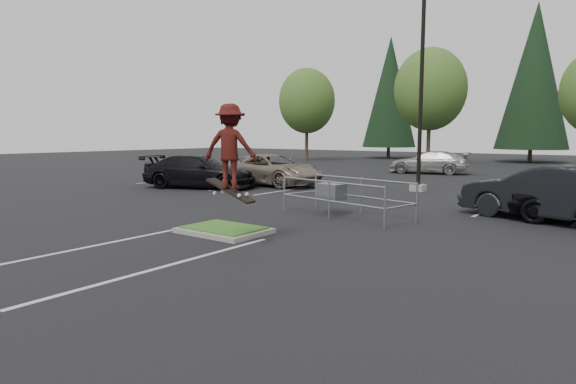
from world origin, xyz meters
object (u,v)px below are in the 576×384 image
Objects in this scene: decid_a at (307,103)px; skateboarder at (230,147)px; cart_corral at (334,192)px; conif_b at (535,76)px; car_far_silver at (430,162)px; conif_a at (390,92)px; car_r_charc at (550,193)px; light_pole at (421,89)px; decid_b at (430,92)px; car_l_tan at (271,170)px; car_l_black at (198,171)px.

skateboarder is (19.21, -31.03, -3.31)m from decid_a.
skateboarder is at bearing -73.59° from cart_corral.
conif_b is 2.86× the size of car_far_silver.
conif_a is 39.35m from car_r_charc.
skateboarder is at bearing -58.24° from decid_a.
light_pole is 1.14× the size of decid_a.
conif_b is 37.09m from cart_corral.
decid_b is at bearing -100.52° from skateboarder.
skateboarder is at bearing -69.66° from conif_a.
conif_a is 22.19m from car_far_silver.
cart_corral is 6.34m from car_r_charc.
light_pole is 19.70m from decid_b.
conif_a is 39.36m from cart_corral.
conif_a is at bearing -159.32° from car_far_silver.
car_far_silver is at bearing -27.67° from decid_a.
skateboarder is 0.39× the size of car_l_tan.
decid_b is 27.16m from car_r_charc.
car_l_black is at bearing -72.78° from car_r_charc.
conif_b is 2.66× the size of car_l_black.
car_far_silver is at bearing 107.69° from light_pole.
conif_a reaches higher than car_far_silver.
cart_corral is (18.87, -25.93, -4.83)m from decid_a.
conif_a reaches higher than decid_b.
decid_a is 12.02m from decid_b.
light_pole is at bearing -110.32° from skateboarder.
cart_corral is 2.02× the size of skateboarder.
car_l_black is (-2.53, -23.53, -5.25)m from decid_b.
skateboarder reaches higher than car_l_black.
conif_b is 41.89m from skateboarder.
skateboarder is 0.40× the size of car_l_black.
decid_b is at bearing 109.35° from light_pole.
skateboarder reaches higher than car_far_silver.
decid_b reaches higher than skateboarder.
conif_a reaches higher than skateboarder.
decid_a is at bearing -177.61° from decid_b.
car_r_charc is at bearing -58.15° from conif_a.
conif_a is 14.03m from conif_b.
car_l_black is 16.10m from car_far_silver.
decid_a is at bearing 32.60° from car_l_tan.
car_r_charc reaches higher than cart_corral.
car_l_black reaches higher than car_l_tan.
cart_corral is at bearing -0.24° from car_far_silver.
skateboarder is 12.69m from car_l_black.
decid_a is 2.01× the size of cart_corral.
decid_b is at bearing -121.09° from conif_b.
car_far_silver reaches higher than cart_corral.
conif_b is (14.00, 0.50, 0.75)m from conif_a.
conif_b is at bearing -111.75° from skateboarder.
car_far_silver is (15.32, -8.03, -4.85)m from decid_a.
light_pole reaches higher than car_l_black.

